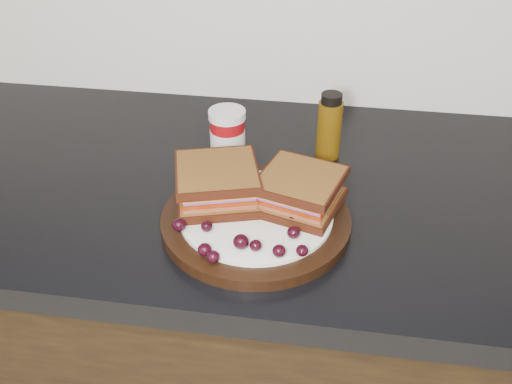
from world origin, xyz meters
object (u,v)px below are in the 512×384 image
Objects in this scene: sandwich_left at (217,184)px; condiment_jar at (228,135)px; plate at (256,220)px; oil_bottle at (329,126)px.

condiment_jar reaches higher than sandwich_left.
oil_bottle reaches higher than plate.
sandwich_left is at bearing -129.16° from oil_bottle.
plate is 0.20m from condiment_jar.
sandwich_left is (-0.06, 0.02, 0.04)m from plate.
condiment_jar is 0.18m from oil_bottle.
condiment_jar is 0.78× the size of oil_bottle.
plate is 2.37× the size of oil_bottle.
oil_bottle reaches higher than condiment_jar.
plate is 0.24m from oil_bottle.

